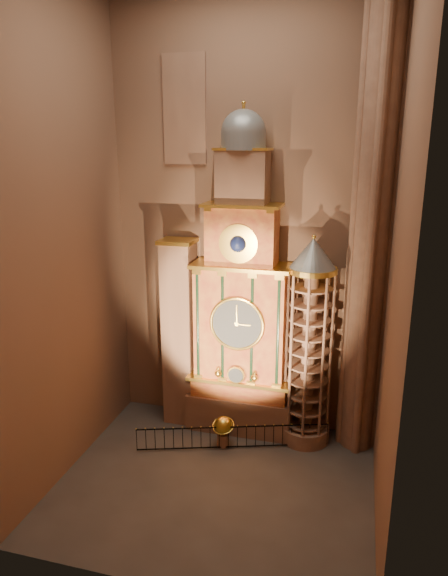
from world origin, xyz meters
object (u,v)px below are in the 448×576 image
(celestial_globe, at_px, (223,429))
(iron_railing, at_px, (233,437))
(portrait_tower, at_px, (180,332))
(stair_turret, at_px, (309,345))
(astronomical_clock, at_px, (242,311))

(celestial_globe, distance_m, iron_railing, 0.64)
(celestial_globe, height_order, iron_railing, celestial_globe)
(portrait_tower, distance_m, celestial_globe, 5.51)
(stair_turret, bearing_deg, iron_railing, -151.24)
(portrait_tower, bearing_deg, astronomical_clock, -0.29)
(iron_railing, bearing_deg, astronomical_clock, 92.84)
(astronomical_clock, height_order, celestial_globe, astronomical_clock)
(stair_turret, height_order, iron_railing, stair_turret)
(stair_turret, relative_size, celestial_globe, 6.60)
(celestial_globe, bearing_deg, astronomical_clock, 78.05)
(portrait_tower, relative_size, celestial_globe, 6.23)
(astronomical_clock, xyz_separation_m, celestial_globe, (-0.43, -2.03, -5.70))
(portrait_tower, relative_size, stair_turret, 0.94)
(astronomical_clock, relative_size, celestial_globe, 10.21)
(portrait_tower, distance_m, iron_railing, 6.09)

